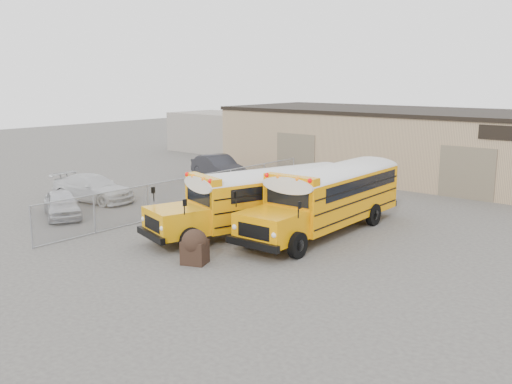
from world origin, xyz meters
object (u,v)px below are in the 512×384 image
Objects in this scene: tarp_bundle at (195,246)px; school_bus_left at (356,182)px; car_dark at (218,167)px; car_white at (93,188)px; car_silver at (62,204)px; school_bus_right at (389,175)px.

school_bus_left is at bearing 86.76° from tarp_bundle.
school_bus_left reaches higher than car_dark.
car_white is 9.57m from car_dark.
tarp_bundle is 0.34× the size of car_silver.
car_dark is at bearing 178.75° from school_bus_right.
car_silver is (-11.44, -12.49, -1.06)m from school_bus_right.
car_silver is 0.77× the size of car_white.
school_bus_right is 7.75× the size of tarp_bundle.
school_bus_left is 10.85m from tarp_bundle.
car_white is (-12.34, 4.07, 0.06)m from tarp_bundle.
car_dark reaches higher than car_white.
car_dark is (-12.83, 0.28, -0.90)m from school_bus_right.
car_white is at bearing 58.31° from car_silver.
car_white is (-12.95, -6.73, -0.91)m from school_bus_left.
car_white is at bearing -145.45° from school_bus_right.
car_dark is at bearing 32.37° from car_silver.
school_bus_right is 2.62× the size of car_silver.
school_bus_left is at bearing -84.88° from car_dark.
school_bus_left reaches higher than car_white.
school_bus_left reaches higher than car_silver.
school_bus_right is 16.38m from car_white.
school_bus_right reaches higher than car_dark.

